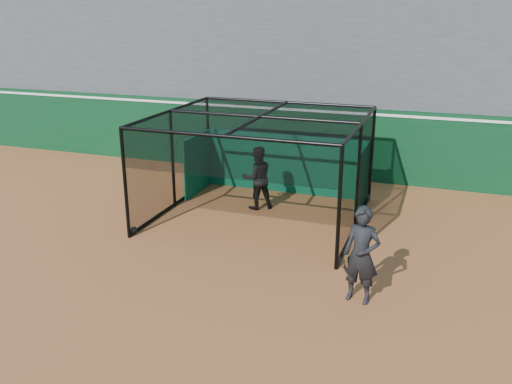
% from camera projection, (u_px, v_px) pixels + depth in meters
% --- Properties ---
extents(ground, '(120.00, 120.00, 0.00)m').
position_uv_depth(ground, '(201.00, 275.00, 12.11)').
color(ground, '#99562C').
rests_on(ground, ground).
extents(outfield_wall, '(50.00, 0.50, 2.50)m').
position_uv_depth(outfield_wall, '(301.00, 139.00, 19.30)').
color(outfield_wall, '#0A381A').
rests_on(outfield_wall, ground).
extents(grandstand, '(50.00, 7.85, 8.95)m').
position_uv_depth(grandstand, '(327.00, 41.00, 21.65)').
color(grandstand, '#4C4C4F').
rests_on(grandstand, ground).
extents(batting_cage, '(5.55, 5.18, 2.90)m').
position_uv_depth(batting_cage, '(260.00, 168.00, 15.09)').
color(batting_cage, black).
rests_on(batting_cage, ground).
extents(batter, '(1.16, 1.12, 1.88)m').
position_uv_depth(batter, '(257.00, 178.00, 15.95)').
color(batter, black).
rests_on(batter, ground).
extents(on_deck_player, '(0.80, 0.59, 2.02)m').
position_uv_depth(on_deck_player, '(361.00, 255.00, 10.75)').
color(on_deck_player, black).
rests_on(on_deck_player, ground).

